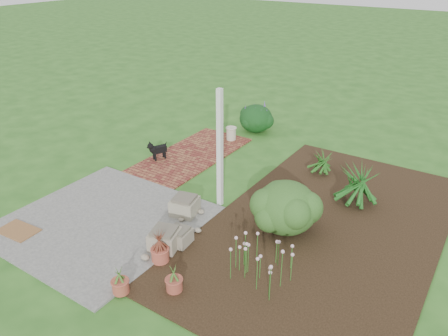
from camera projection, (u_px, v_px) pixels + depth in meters
The scene contains 19 objects.
ground at pixel (206, 202), 9.27m from camera, with size 80.00×80.00×0.00m, color #285A1C.
concrete_patio at pixel (102, 221), 8.57m from camera, with size 3.50×3.50×0.04m, color #595957.
brick_path at pixel (192, 155), 11.42m from camera, with size 1.60×3.50×0.04m, color maroon.
garden_bed at pixel (326, 227), 8.40m from camera, with size 4.00×7.00×0.03m, color black.
veranda_post at pixel (220, 150), 8.65m from camera, with size 0.10×0.10×2.50m, color white.
stone_trough_near at pixel (165, 239), 7.72m from camera, with size 0.48×0.48×0.32m, color gray.
stone_trough_mid at pixel (179, 237), 7.85m from camera, with size 0.39×0.39×0.26m, color gray.
stone_trough_far at pixel (185, 206), 8.73m from camera, with size 0.49×0.49×0.33m, color gray.
coir_doormat at pixel (18, 230), 8.23m from camera, with size 0.75×0.48×0.02m, color brown.
black_dog at pixel (157, 149), 10.99m from camera, with size 0.32×0.52×0.48m.
cream_ceramic_urn at pixel (231, 134), 12.22m from camera, with size 0.27×0.27×0.36m, color beige.
evergreen_shrub at pixel (286, 206), 8.11m from camera, with size 1.18×1.18×1.00m, color #183711.
agapanthus_clump_back at pixel (358, 181), 8.96m from camera, with size 1.14×1.14×1.02m, color #103F15, non-canonical shape.
agapanthus_clump_front at pixel (322, 160), 10.29m from camera, with size 0.78×0.78×0.69m, color #173E0F, non-canonical shape.
pink_flower_patch at pixel (261, 259), 6.97m from camera, with size 1.05×1.05×0.67m, color #113D0F, non-canonical shape.
terracotta_pot_bronze at pixel (160, 255), 7.41m from camera, with size 0.30×0.30×0.24m, color #A94C39.
terracotta_pot_small_left at pixel (174, 284), 6.77m from camera, with size 0.26×0.26×0.21m, color brown.
terracotta_pot_small_right at pixel (121, 286), 6.72m from camera, with size 0.26×0.26×0.22m, color #9D4735.
purple_flowering_bush at pixel (256, 118), 12.83m from camera, with size 0.97×0.97×0.82m, color black.
Camera 1 is at (4.74, -6.46, 4.75)m, focal length 35.00 mm.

